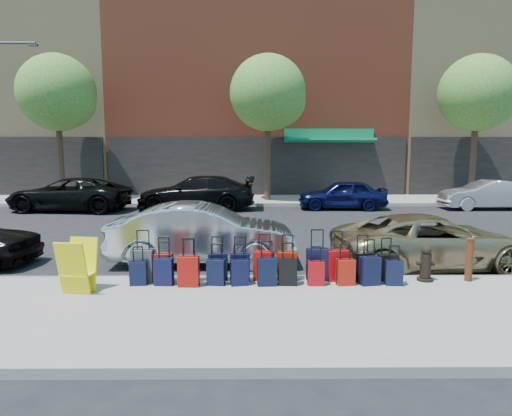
{
  "coord_description": "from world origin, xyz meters",
  "views": [
    {
      "loc": [
        -0.27,
        -13.79,
        2.85
      ],
      "look_at": [
        -0.17,
        -1.5,
        1.19
      ],
      "focal_mm": 32.0,
      "sensor_mm": 36.0,
      "label": 1
    }
  ],
  "objects_px": {
    "bollard": "(469,259)",
    "car_far_2": "(342,195)",
    "tree_center": "(271,95)",
    "car_near_1": "(203,234)",
    "car_near_2": "(431,242)",
    "fire_hydrant": "(426,265)",
    "display_rack": "(78,267)",
    "car_far_3": "(487,195)",
    "suitcase_front_5": "(264,266)",
    "car_far_1": "(196,193)",
    "tree_right": "(480,95)",
    "tree_left": "(60,95)",
    "car_far_0": "(69,194)"
  },
  "relations": [
    {
      "from": "car_far_2",
      "to": "car_far_3",
      "type": "distance_m",
      "value": 6.6
    },
    {
      "from": "tree_right",
      "to": "car_near_2",
      "type": "relative_size",
      "value": 1.59
    },
    {
      "from": "car_far_0",
      "to": "suitcase_front_5",
      "type": "bearing_deg",
      "value": 42.27
    },
    {
      "from": "suitcase_front_5",
      "to": "car_far_0",
      "type": "height_order",
      "value": "car_far_0"
    },
    {
      "from": "car_near_1",
      "to": "car_far_0",
      "type": "bearing_deg",
      "value": 36.26
    },
    {
      "from": "car_near_2",
      "to": "car_far_3",
      "type": "xyz_separation_m",
      "value": [
        6.5,
        10.15,
        0.04
      ]
    },
    {
      "from": "fire_hydrant",
      "to": "car_far_2",
      "type": "height_order",
      "value": "car_far_2"
    },
    {
      "from": "bollard",
      "to": "display_rack",
      "type": "distance_m",
      "value": 7.65
    },
    {
      "from": "fire_hydrant",
      "to": "car_far_3",
      "type": "bearing_deg",
      "value": 62.29
    },
    {
      "from": "car_far_0",
      "to": "car_near_2",
      "type": "bearing_deg",
      "value": 57.23
    },
    {
      "from": "fire_hydrant",
      "to": "car_far_1",
      "type": "distance_m",
      "value": 13.18
    },
    {
      "from": "fire_hydrant",
      "to": "bollard",
      "type": "distance_m",
      "value": 0.88
    },
    {
      "from": "tree_center",
      "to": "display_rack",
      "type": "height_order",
      "value": "tree_center"
    },
    {
      "from": "tree_left",
      "to": "tree_right",
      "type": "xyz_separation_m",
      "value": [
        21.0,
        0.0,
        0.0
      ]
    },
    {
      "from": "suitcase_front_5",
      "to": "car_far_1",
      "type": "relative_size",
      "value": 0.18
    },
    {
      "from": "bollard",
      "to": "car_near_1",
      "type": "relative_size",
      "value": 0.2
    },
    {
      "from": "car_far_3",
      "to": "car_far_1",
      "type": "bearing_deg",
      "value": -90.47
    },
    {
      "from": "tree_left",
      "to": "bollard",
      "type": "bearing_deg",
      "value": -45.78
    },
    {
      "from": "bollard",
      "to": "car_far_2",
      "type": "distance_m",
      "value": 11.79
    },
    {
      "from": "tree_left",
      "to": "fire_hydrant",
      "type": "distance_m",
      "value": 20.03
    },
    {
      "from": "tree_center",
      "to": "car_far_3",
      "type": "distance_m",
      "value": 11.2
    },
    {
      "from": "tree_right",
      "to": "bollard",
      "type": "bearing_deg",
      "value": -116.1
    },
    {
      "from": "fire_hydrant",
      "to": "display_rack",
      "type": "height_order",
      "value": "display_rack"
    },
    {
      "from": "car_near_1",
      "to": "suitcase_front_5",
      "type": "bearing_deg",
      "value": -143.54
    },
    {
      "from": "tree_left",
      "to": "car_near_1",
      "type": "relative_size",
      "value": 1.62
    },
    {
      "from": "tree_left",
      "to": "tree_center",
      "type": "bearing_deg",
      "value": 0.0
    },
    {
      "from": "car_far_0",
      "to": "tree_left",
      "type": "bearing_deg",
      "value": -149.39
    },
    {
      "from": "tree_left",
      "to": "bollard",
      "type": "relative_size",
      "value": 8.28
    },
    {
      "from": "tree_left",
      "to": "fire_hydrant",
      "type": "relative_size",
      "value": 10.16
    },
    {
      "from": "fire_hydrant",
      "to": "car_near_2",
      "type": "distance_m",
      "value": 1.7
    },
    {
      "from": "suitcase_front_5",
      "to": "car_far_1",
      "type": "height_order",
      "value": "car_far_1"
    },
    {
      "from": "car_near_2",
      "to": "car_far_1",
      "type": "xyz_separation_m",
      "value": [
        -6.78,
        10.15,
        0.14
      ]
    },
    {
      "from": "car_far_0",
      "to": "car_far_1",
      "type": "height_order",
      "value": "car_far_1"
    },
    {
      "from": "car_far_3",
      "to": "car_far_0",
      "type": "bearing_deg",
      "value": -89.4
    },
    {
      "from": "fire_hydrant",
      "to": "display_rack",
      "type": "xyz_separation_m",
      "value": [
        -6.75,
        -0.71,
        0.16
      ]
    },
    {
      "from": "fire_hydrant",
      "to": "car_near_2",
      "type": "xyz_separation_m",
      "value": [
        0.7,
        1.54,
        0.16
      ]
    },
    {
      "from": "car_far_3",
      "to": "tree_right",
      "type": "bearing_deg",
      "value": 164.75
    },
    {
      "from": "tree_center",
      "to": "bollard",
      "type": "bearing_deg",
      "value": -76.42
    },
    {
      "from": "car_near_2",
      "to": "car_far_3",
      "type": "height_order",
      "value": "car_far_3"
    },
    {
      "from": "fire_hydrant",
      "to": "car_far_3",
      "type": "xyz_separation_m",
      "value": [
        7.2,
        11.68,
        0.19
      ]
    },
    {
      "from": "car_near_1",
      "to": "car_near_2",
      "type": "height_order",
      "value": "car_near_1"
    },
    {
      "from": "car_near_1",
      "to": "car_far_0",
      "type": "height_order",
      "value": "car_far_0"
    },
    {
      "from": "tree_left",
      "to": "suitcase_front_5",
      "type": "height_order",
      "value": "tree_left"
    },
    {
      "from": "tree_center",
      "to": "car_far_2",
      "type": "relative_size",
      "value": 1.82
    },
    {
      "from": "car_far_0",
      "to": "car_far_2",
      "type": "distance_m",
      "value": 12.31
    },
    {
      "from": "display_rack",
      "to": "car_near_1",
      "type": "bearing_deg",
      "value": 62.2
    },
    {
      "from": "display_rack",
      "to": "car_near_1",
      "type": "height_order",
      "value": "car_near_1"
    },
    {
      "from": "tree_center",
      "to": "car_near_1",
      "type": "height_order",
      "value": "tree_center"
    },
    {
      "from": "fire_hydrant",
      "to": "tree_center",
      "type": "bearing_deg",
      "value": 104.21
    },
    {
      "from": "bollard",
      "to": "car_far_2",
      "type": "bearing_deg",
      "value": 91.28
    }
  ]
}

